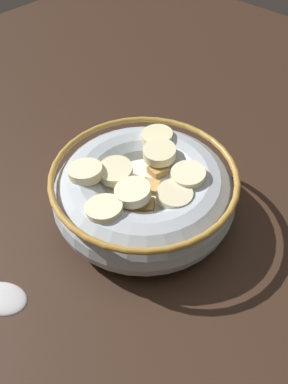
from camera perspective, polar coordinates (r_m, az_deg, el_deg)
name	(u,v)px	position (r cm, az deg, el deg)	size (l,w,h in cm)	color
ground_plane	(144,218)	(41.38, 0.00, -3.80)	(105.92, 105.92, 2.00)	#332116
cereal_bowl	(144,191)	(38.29, -0.01, 0.10)	(17.75, 17.75, 6.51)	#B2BCC6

